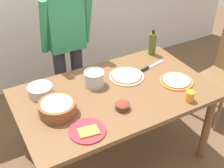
{
  "coord_description": "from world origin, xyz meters",
  "views": [
    {
      "loc": [
        -0.97,
        -1.7,
        2.19
      ],
      "look_at": [
        0.0,
        0.05,
        0.81
      ],
      "focal_mm": 47.51,
      "sensor_mm": 36.0,
      "label": 1
    }
  ],
  "objects_px": {
    "plate_with_slice": "(88,131)",
    "avocado": "(98,71)",
    "dining_table": "(115,101)",
    "pizza_cooked_on_tray": "(176,81)",
    "steel_pot": "(94,78)",
    "cup_orange": "(190,96)",
    "small_sauce_bowl": "(123,106)",
    "popcorn_bowl": "(57,107)",
    "mixing_bowl_steel": "(40,90)",
    "pizza_raw_on_board": "(127,76)",
    "chef_knife": "(150,67)",
    "person_cook": "(66,39)",
    "olive_oil_bottle": "(152,44)"
  },
  "relations": [
    {
      "from": "plate_with_slice",
      "to": "avocado",
      "type": "xyz_separation_m",
      "value": [
        0.4,
        0.62,
        0.03
      ]
    },
    {
      "from": "dining_table",
      "to": "pizza_raw_on_board",
      "type": "xyz_separation_m",
      "value": [
        0.2,
        0.14,
        0.1
      ]
    },
    {
      "from": "dining_table",
      "to": "pizza_raw_on_board",
      "type": "bearing_deg",
      "value": 35.86
    },
    {
      "from": "cup_orange",
      "to": "popcorn_bowl",
      "type": "bearing_deg",
      "value": 159.58
    },
    {
      "from": "mixing_bowl_steel",
      "to": "steel_pot",
      "type": "distance_m",
      "value": 0.45
    },
    {
      "from": "pizza_cooked_on_tray",
      "to": "small_sauce_bowl",
      "type": "bearing_deg",
      "value": -171.55
    },
    {
      "from": "small_sauce_bowl",
      "to": "chef_knife",
      "type": "bearing_deg",
      "value": 36.52
    },
    {
      "from": "steel_pot",
      "to": "chef_knife",
      "type": "xyz_separation_m",
      "value": [
        0.57,
        0.0,
        -0.06
      ]
    },
    {
      "from": "small_sauce_bowl",
      "to": "avocado",
      "type": "bearing_deg",
      "value": 83.69
    },
    {
      "from": "steel_pot",
      "to": "avocado",
      "type": "height_order",
      "value": "steel_pot"
    },
    {
      "from": "plate_with_slice",
      "to": "olive_oil_bottle",
      "type": "bearing_deg",
      "value": 33.9
    },
    {
      "from": "steel_pot",
      "to": "mixing_bowl_steel",
      "type": "bearing_deg",
      "value": 168.7
    },
    {
      "from": "chef_knife",
      "to": "small_sauce_bowl",
      "type": "bearing_deg",
      "value": -143.48
    },
    {
      "from": "popcorn_bowl",
      "to": "plate_with_slice",
      "type": "bearing_deg",
      "value": -69.23
    },
    {
      "from": "pizza_cooked_on_tray",
      "to": "chef_knife",
      "type": "bearing_deg",
      "value": 101.06
    },
    {
      "from": "dining_table",
      "to": "avocado",
      "type": "bearing_deg",
      "value": 89.79
    },
    {
      "from": "person_cook",
      "to": "chef_knife",
      "type": "distance_m",
      "value": 0.84
    },
    {
      "from": "dining_table",
      "to": "pizza_cooked_on_tray",
      "type": "distance_m",
      "value": 0.56
    },
    {
      "from": "pizza_cooked_on_tray",
      "to": "steel_pot",
      "type": "height_order",
      "value": "steel_pot"
    },
    {
      "from": "pizza_raw_on_board",
      "to": "steel_pot",
      "type": "bearing_deg",
      "value": 173.99
    },
    {
      "from": "dining_table",
      "to": "pizza_cooked_on_tray",
      "type": "relative_size",
      "value": 5.57
    },
    {
      "from": "pizza_raw_on_board",
      "to": "olive_oil_bottle",
      "type": "xyz_separation_m",
      "value": [
        0.44,
        0.24,
        0.1
      ]
    },
    {
      "from": "plate_with_slice",
      "to": "small_sauce_bowl",
      "type": "height_order",
      "value": "small_sauce_bowl"
    },
    {
      "from": "popcorn_bowl",
      "to": "chef_knife",
      "type": "distance_m",
      "value": 1.0
    },
    {
      "from": "plate_with_slice",
      "to": "mixing_bowl_steel",
      "type": "relative_size",
      "value": 1.3
    },
    {
      "from": "person_cook",
      "to": "avocado",
      "type": "relative_size",
      "value": 23.14
    },
    {
      "from": "plate_with_slice",
      "to": "small_sauce_bowl",
      "type": "xyz_separation_m",
      "value": [
        0.34,
        0.1,
        0.02
      ]
    },
    {
      "from": "popcorn_bowl",
      "to": "cup_orange",
      "type": "relative_size",
      "value": 3.29
    },
    {
      "from": "small_sauce_bowl",
      "to": "chef_knife",
      "type": "distance_m",
      "value": 0.66
    },
    {
      "from": "person_cook",
      "to": "olive_oil_bottle",
      "type": "bearing_deg",
      "value": -26.63
    },
    {
      "from": "olive_oil_bottle",
      "to": "plate_with_slice",
      "type": "bearing_deg",
      "value": -146.1
    },
    {
      "from": "avocado",
      "to": "olive_oil_bottle",
      "type": "bearing_deg",
      "value": 6.7
    },
    {
      "from": "steel_pot",
      "to": "cup_orange",
      "type": "height_order",
      "value": "steel_pot"
    },
    {
      "from": "person_cook",
      "to": "plate_with_slice",
      "type": "height_order",
      "value": "person_cook"
    },
    {
      "from": "avocado",
      "to": "pizza_raw_on_board",
      "type": "bearing_deg",
      "value": -39.57
    },
    {
      "from": "pizza_cooked_on_tray",
      "to": "popcorn_bowl",
      "type": "xyz_separation_m",
      "value": [
        -1.04,
        0.1,
        0.05
      ]
    },
    {
      "from": "plate_with_slice",
      "to": "small_sauce_bowl",
      "type": "relative_size",
      "value": 2.36
    },
    {
      "from": "pizza_cooked_on_tray",
      "to": "person_cook",
      "type": "bearing_deg",
      "value": 126.03
    },
    {
      "from": "popcorn_bowl",
      "to": "mixing_bowl_steel",
      "type": "height_order",
      "value": "popcorn_bowl"
    },
    {
      "from": "small_sauce_bowl",
      "to": "chef_knife",
      "type": "xyz_separation_m",
      "value": [
        0.53,
        0.39,
        -0.02
      ]
    },
    {
      "from": "small_sauce_bowl",
      "to": "avocado",
      "type": "height_order",
      "value": "avocado"
    },
    {
      "from": "pizza_raw_on_board",
      "to": "avocado",
      "type": "height_order",
      "value": "avocado"
    },
    {
      "from": "pizza_raw_on_board",
      "to": "popcorn_bowl",
      "type": "height_order",
      "value": "popcorn_bowl"
    },
    {
      "from": "steel_pot",
      "to": "chef_knife",
      "type": "bearing_deg",
      "value": 0.35
    },
    {
      "from": "person_cook",
      "to": "cup_orange",
      "type": "bearing_deg",
      "value": -63.77
    },
    {
      "from": "pizza_raw_on_board",
      "to": "cup_orange",
      "type": "distance_m",
      "value": 0.59
    },
    {
      "from": "plate_with_slice",
      "to": "steel_pot",
      "type": "relative_size",
      "value": 1.5
    },
    {
      "from": "small_sauce_bowl",
      "to": "avocado",
      "type": "distance_m",
      "value": 0.52
    },
    {
      "from": "person_cook",
      "to": "pizza_raw_on_board",
      "type": "bearing_deg",
      "value": -63.36
    },
    {
      "from": "person_cook",
      "to": "plate_with_slice",
      "type": "bearing_deg",
      "value": -105.01
    }
  ]
}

